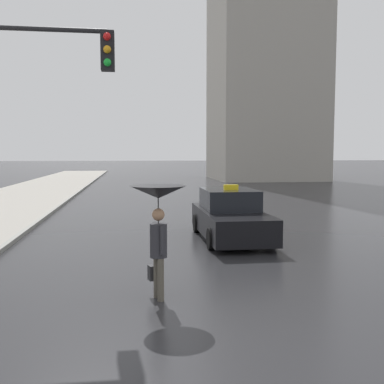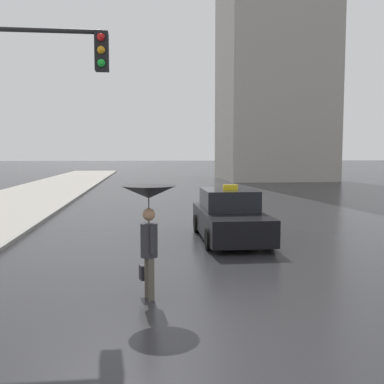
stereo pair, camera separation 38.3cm
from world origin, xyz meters
TOP-DOWN VIEW (x-y plane):
  - ground_plane at (0.00, 0.00)m, footprint 300.00×300.00m
  - taxi at (1.53, 7.93)m, footprint 1.91×4.52m
  - pedestrian_with_umbrella at (-1.02, 2.45)m, footprint 1.02×1.02m
  - traffic_light at (-3.85, 4.10)m, footprint 3.51×0.38m

SIDE VIEW (x-z plane):
  - ground_plane at x=0.00m, z-range 0.00..0.00m
  - taxi at x=1.53m, z-range -0.15..1.55m
  - pedestrian_with_umbrella at x=-1.02m, z-range 0.62..2.71m
  - traffic_light at x=-3.85m, z-range 1.08..6.56m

